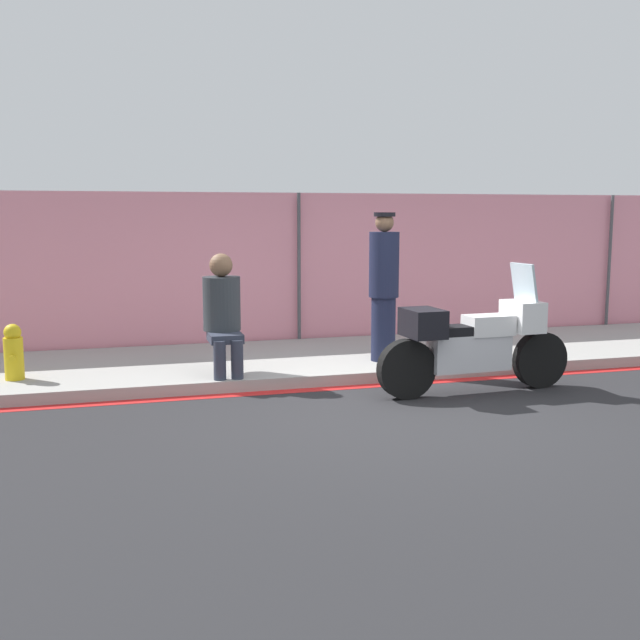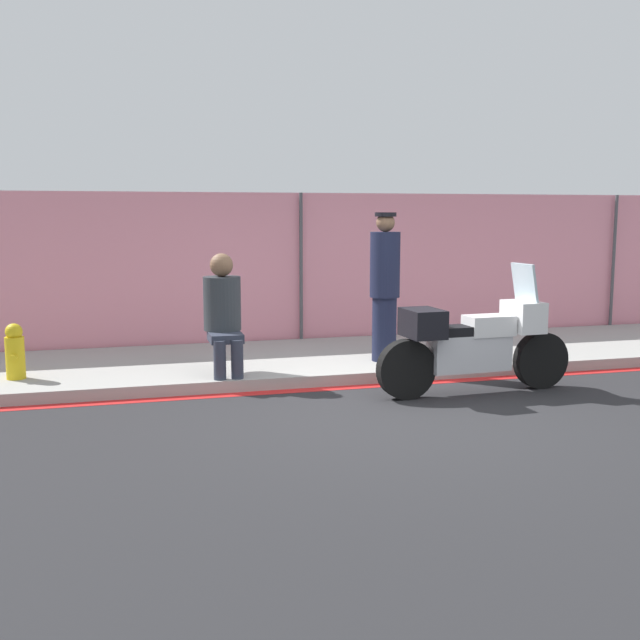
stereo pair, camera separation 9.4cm
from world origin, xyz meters
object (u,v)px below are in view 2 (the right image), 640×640
officer_standing (385,285)px  person_seated_on_curb (223,308)px  fire_hydrant (15,352)px  motorcycle (474,343)px

officer_standing → person_seated_on_curb: bearing=-175.2°
fire_hydrant → person_seated_on_curb: bearing=-6.5°
motorcycle → fire_hydrant: size_ratio=3.70×
officer_standing → fire_hydrant: bearing=178.8°
officer_standing → fire_hydrant: 4.36m
motorcycle → fire_hydrant: (-4.86, 1.45, -0.12)m
motorcycle → fire_hydrant: motorcycle is taller
officer_standing → person_seated_on_curb: (-2.03, -0.17, -0.19)m
motorcycle → fire_hydrant: 5.07m
person_seated_on_curb → fire_hydrant: (-2.28, 0.26, -0.45)m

